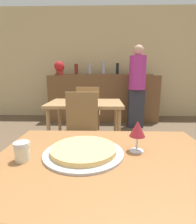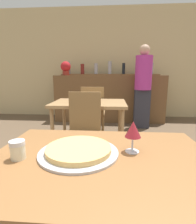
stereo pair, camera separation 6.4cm
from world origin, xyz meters
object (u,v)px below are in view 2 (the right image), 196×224
object	(u,v)px
pizza_tray	(79,150)
potted_plant	(66,68)
chair_far_side_back	(93,109)
cheese_shaker	(18,150)
chair_far_side_front	(84,127)
wine_glass	(133,130)
person_standing	(143,84)

from	to	relation	value
pizza_tray	potted_plant	world-z (taller)	potted_plant
chair_far_side_back	cheese_shaker	distance (m)	2.27
chair_far_side_front	wine_glass	size ratio (longest dim) A/B	5.80
cheese_shaker	wine_glass	bearing A→B (deg)	12.23
cheese_shaker	potted_plant	size ratio (longest dim) A/B	0.27
chair_far_side_front	cheese_shaker	bearing A→B (deg)	-95.42
chair_far_side_front	pizza_tray	bearing A→B (deg)	-82.30
pizza_tray	potted_plant	bearing A→B (deg)	105.23
pizza_tray	chair_far_side_back	bearing A→B (deg)	94.04
potted_plant	cheese_shaker	bearing A→B (deg)	-79.23
chair_far_side_back	person_standing	distance (m)	1.27
potted_plant	wine_glass	bearing A→B (deg)	-70.52
person_standing	potted_plant	xyz separation A→B (m)	(-1.75, 0.53, 0.36)
chair_far_side_back	pizza_tray	distance (m)	2.19
chair_far_side_front	wine_glass	world-z (taller)	chair_far_side_front
chair_far_side_front	chair_far_side_back	bearing A→B (deg)	90.00
person_standing	pizza_tray	bearing A→B (deg)	-105.52
chair_far_side_back	person_standing	world-z (taller)	person_standing
chair_far_side_front	pizza_tray	world-z (taller)	chair_far_side_front
pizza_tray	wine_glass	size ratio (longest dim) A/B	2.46
wine_glass	person_standing	bearing A→B (deg)	79.29
pizza_tray	person_standing	bearing A→B (deg)	74.48
pizza_tray	potted_plant	xyz separation A→B (m)	(-0.94, 3.44, 0.54)
chair_far_side_front	potted_plant	bearing A→B (deg)	108.76
chair_far_side_front	wine_glass	bearing A→B (deg)	-69.04
cheese_shaker	potted_plant	distance (m)	3.62
chair_far_side_back	wine_glass	xyz separation A→B (m)	(0.42, -2.14, 0.32)
person_standing	cheese_shaker	bearing A→B (deg)	-109.83
potted_plant	chair_far_side_front	bearing A→B (deg)	-71.24
chair_far_side_back	chair_far_side_front	bearing A→B (deg)	90.00
chair_far_side_back	person_standing	xyz separation A→B (m)	(0.96, 0.73, 0.40)
chair_far_side_front	potted_plant	size ratio (longest dim) A/B	2.81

